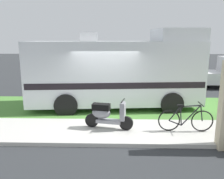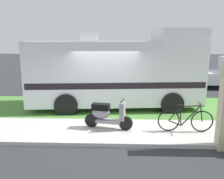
% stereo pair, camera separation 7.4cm
% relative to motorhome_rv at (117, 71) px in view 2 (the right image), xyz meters
% --- Properties ---
extents(ground_plane, '(80.00, 80.00, 0.00)m').
position_rel_motorhome_rv_xyz_m(ground_plane, '(-0.42, -1.69, -1.59)').
color(ground_plane, '#2D3033').
extents(sidewalk, '(24.00, 2.00, 0.12)m').
position_rel_motorhome_rv_xyz_m(sidewalk, '(-0.42, -2.89, -1.53)').
color(sidewalk, beige).
rests_on(sidewalk, ground).
extents(grass_strip, '(24.00, 3.40, 0.08)m').
position_rel_motorhome_rv_xyz_m(grass_strip, '(-0.42, -0.19, -1.55)').
color(grass_strip, '#4C8438').
rests_on(grass_strip, ground).
extents(motorhome_rv, '(7.23, 2.95, 3.35)m').
position_rel_motorhome_rv_xyz_m(motorhome_rv, '(0.00, 0.00, 0.00)').
color(motorhome_rv, silver).
rests_on(motorhome_rv, ground).
extents(scooter, '(1.56, 0.60, 0.97)m').
position_rel_motorhome_rv_xyz_m(scooter, '(-0.30, -2.75, -1.01)').
color(scooter, black).
rests_on(scooter, ground).
extents(bicycle, '(1.69, 0.52, 0.89)m').
position_rel_motorhome_rv_xyz_m(bicycle, '(2.14, -2.93, -1.09)').
color(bicycle, black).
rests_on(bicycle, ground).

